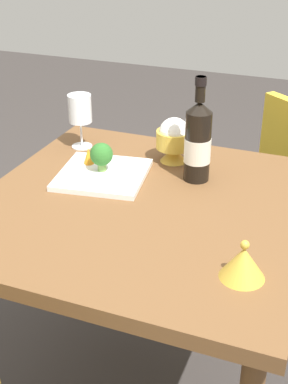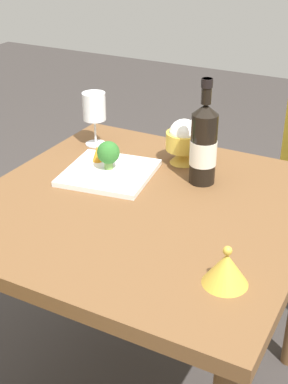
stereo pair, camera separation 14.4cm
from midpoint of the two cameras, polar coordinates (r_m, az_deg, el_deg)
dining_table at (r=1.50m, az=2.76°, el=-4.07°), size 0.89×0.89×0.75m
wine_bottle at (r=1.53m, az=9.05°, el=5.01°), size 0.08×0.08×0.31m
wine_glass at (r=1.77m, az=-2.97°, el=8.87°), size 0.08×0.08×0.18m
rice_bowl at (r=1.66m, az=6.73°, el=5.39°), size 0.11×0.11×0.14m
rice_bowl_lid at (r=1.16m, az=12.28°, el=-8.06°), size 0.10×0.10×0.09m
serving_plate at (r=1.60m, az=-1.16°, el=2.00°), size 0.28×0.28×0.02m
broccoli_floret at (r=1.58m, az=-1.21°, el=4.08°), size 0.07×0.07×0.09m
carrot_garnish_left at (r=1.64m, az=-2.49°, el=4.05°), size 0.03×0.03×0.05m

